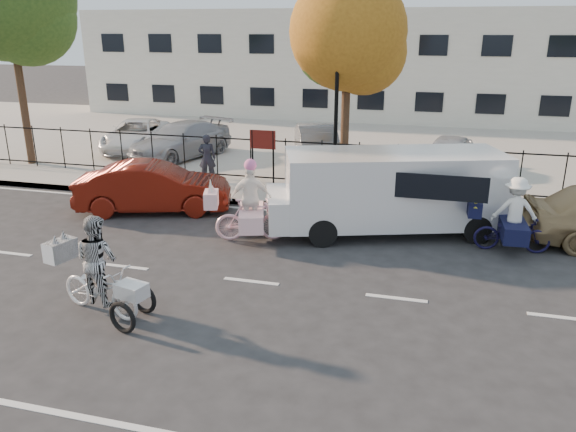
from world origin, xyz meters
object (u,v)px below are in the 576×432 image
(bull_bike, at_px, (512,222))
(lot_car_b, at_px, (137,135))
(white_van, at_px, (389,189))
(lot_car_a, at_px, (181,140))
(lamppost, at_px, (337,95))
(pedestrian, at_px, (207,158))
(zebra_trike, at_px, (99,276))
(lot_car_d, at_px, (448,154))
(red_sedan, at_px, (154,188))
(lot_car_c, at_px, (317,144))
(unicorn_bike, at_px, (250,211))

(bull_bike, bearing_deg, lot_car_b, 59.16)
(white_van, bearing_deg, lot_car_a, 126.39)
(lamppost, distance_m, lot_car_a, 7.70)
(lamppost, distance_m, white_van, 4.07)
(lamppost, height_order, pedestrian, lamppost)
(zebra_trike, relative_size, white_van, 0.35)
(zebra_trike, bearing_deg, lot_car_a, 32.69)
(lamppost, xyz_separation_m, white_van, (1.94, -3.00, -1.95))
(lamppost, bearing_deg, zebra_trike, -107.42)
(lot_car_d, bearing_deg, pedestrian, -145.26)
(white_van, bearing_deg, pedestrian, 135.78)
(bull_bike, xyz_separation_m, red_sedan, (-9.57, 0.60, -0.01))
(lot_car_a, xyz_separation_m, lot_car_d, (10.15, 0.31, -0.05))
(lot_car_a, bearing_deg, lot_car_b, 177.68)
(zebra_trike, xyz_separation_m, bull_bike, (7.64, 5.17, -0.01))
(white_van, bearing_deg, zebra_trike, -147.64)
(zebra_trike, distance_m, lot_car_c, 12.59)
(red_sedan, relative_size, lot_car_b, 0.96)
(lot_car_a, bearing_deg, lot_car_d, 19.96)
(red_sedan, distance_m, lot_car_c, 7.51)
(white_van, height_order, lot_car_a, white_van)
(zebra_trike, height_order, lot_car_d, zebra_trike)
(pedestrian, bearing_deg, zebra_trike, 86.26)
(zebra_trike, distance_m, pedestrian, 8.91)
(lamppost, relative_size, white_van, 0.68)
(zebra_trike, relative_size, lot_car_c, 0.54)
(unicorn_bike, bearing_deg, lot_car_c, -17.09)
(lot_car_a, bearing_deg, zebra_trike, -53.40)
(zebra_trike, distance_m, lot_car_a, 12.48)
(red_sedan, relative_size, pedestrian, 2.71)
(lamppost, distance_m, pedestrian, 4.81)
(unicorn_bike, bearing_deg, zebra_trike, 143.53)
(lamppost, height_order, lot_car_d, lamppost)
(pedestrian, height_order, lot_car_c, pedestrian)
(lot_car_a, distance_m, lot_car_c, 5.38)
(lamppost, relative_size, lot_car_d, 1.16)
(lamppost, relative_size, zebra_trike, 1.95)
(lot_car_b, bearing_deg, lamppost, -35.62)
(bull_bike, distance_m, lot_car_c, 9.63)
(lot_car_a, xyz_separation_m, lot_car_c, (5.34, 0.67, -0.00))
(unicorn_bike, distance_m, lot_car_d, 9.19)
(bull_bike, height_order, lot_car_c, bull_bike)
(unicorn_bike, xyz_separation_m, pedestrian, (-3.00, 4.50, 0.18))
(white_van, distance_m, lot_car_c, 7.50)
(zebra_trike, xyz_separation_m, lot_car_a, (-3.94, 11.84, 0.10))
(lot_car_b, bearing_deg, bull_bike, -40.48)
(lot_car_a, bearing_deg, unicorn_bike, -36.25)
(lamppost, bearing_deg, red_sedan, -147.35)
(white_van, relative_size, red_sedan, 1.48)
(bull_bike, distance_m, red_sedan, 9.59)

